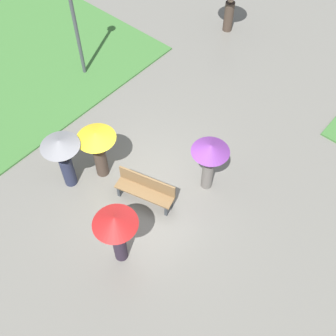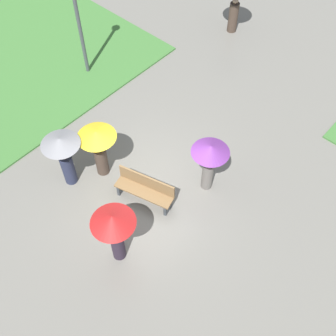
# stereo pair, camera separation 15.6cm
# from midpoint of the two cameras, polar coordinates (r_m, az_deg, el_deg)

# --- Properties ---
(ground_plane) EXTENTS (90.00, 90.00, 0.00)m
(ground_plane) POSITION_cam_midpoint_polar(r_m,az_deg,el_deg) (11.89, -3.14, -2.98)
(ground_plane) COLOR slate
(lawn_patch_near) EXTENTS (8.29, 8.78, 0.06)m
(lawn_patch_near) POSITION_cam_midpoint_polar(r_m,az_deg,el_deg) (16.81, -21.31, 13.54)
(lawn_patch_near) COLOR #427A38
(lawn_patch_near) RESTS_ON ground_plane
(park_bench) EXTENTS (1.70, 0.84, 0.90)m
(park_bench) POSITION_cam_midpoint_polar(r_m,az_deg,el_deg) (11.34, -3.45, -2.90)
(park_bench) COLOR brown
(park_bench) RESTS_ON ground_plane
(lamp_post) EXTENTS (0.32, 0.32, 4.24)m
(lamp_post) POSITION_cam_midpoint_polar(r_m,az_deg,el_deg) (13.91, -13.38, 21.04)
(lamp_post) COLOR #474C51
(lamp_post) RESTS_ON ground_plane
(crowd_person_red) EXTENTS (1.05, 1.05, 1.91)m
(crowd_person_red) POSITION_cam_midpoint_polar(r_m,az_deg,el_deg) (9.70, -7.48, -8.11)
(crowd_person_red) COLOR #2D2333
(crowd_person_red) RESTS_ON ground_plane
(crowd_person_grey) EXTENTS (1.04, 1.04, 1.81)m
(crowd_person_grey) POSITION_cam_midpoint_polar(r_m,az_deg,el_deg) (11.37, -14.46, 1.85)
(crowd_person_grey) COLOR #282D47
(crowd_person_grey) RESTS_ON ground_plane
(crowd_person_yellow) EXTENTS (1.07, 1.07, 1.72)m
(crowd_person_yellow) POSITION_cam_midpoint_polar(r_m,az_deg,el_deg) (11.44, -9.90, 3.06)
(crowd_person_yellow) COLOR #47382D
(crowd_person_yellow) RESTS_ON ground_plane
(crowd_person_purple) EXTENTS (1.01, 1.01, 1.75)m
(crowd_person_purple) POSITION_cam_midpoint_polar(r_m,az_deg,el_deg) (10.97, 5.27, 1.58)
(crowd_person_purple) COLOR slate
(crowd_person_purple) RESTS_ON ground_plane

